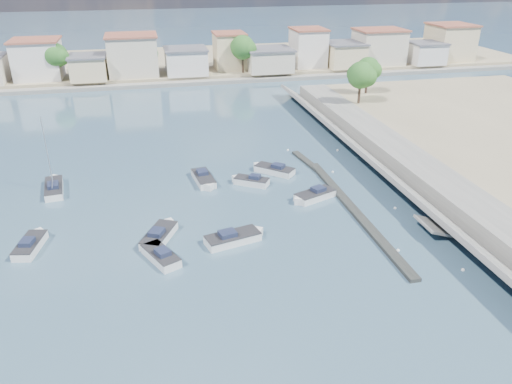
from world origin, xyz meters
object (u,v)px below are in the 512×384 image
motorboat_a (160,255)px  motorboat_h (235,238)px  sailboat (54,187)px  motorboat_d (313,196)px  motorboat_b (160,235)px  motorboat_f (250,181)px  motorboat_e (31,244)px  motorboat_g (204,180)px  motorboat_c (273,170)px

motorboat_a → motorboat_h: (7.13, 1.47, -0.00)m
sailboat → motorboat_d: bearing=-17.1°
motorboat_b → motorboat_f: size_ratio=1.25×
motorboat_e → sailboat: sailboat is taller
motorboat_g → sailboat: size_ratio=0.63×
motorboat_d → motorboat_b: bearing=-164.2°
motorboat_d → sailboat: bearing=162.9°
motorboat_a → motorboat_f: (11.20, 13.93, -0.00)m
motorboat_b → motorboat_d: 17.58m
motorboat_g → motorboat_d: bearing=-32.6°
motorboat_a → motorboat_e: (-11.43, 4.48, -0.00)m
motorboat_c → motorboat_f: bearing=-141.5°
motorboat_d → motorboat_f: 8.10m
motorboat_c → motorboat_g: bearing=-172.8°
motorboat_b → motorboat_c: 19.46m
motorboat_e → motorboat_g: size_ratio=0.89×
motorboat_a → sailboat: bearing=122.8°
motorboat_f → motorboat_h: (-4.07, -12.46, 0.00)m
motorboat_g → motorboat_e: bearing=-147.4°
motorboat_b → motorboat_e: 11.72m
motorboat_h → motorboat_g: bearing=94.6°
motorboat_a → motorboat_c: size_ratio=1.01×
motorboat_h → sailboat: (-18.20, 15.69, 0.04)m
motorboat_d → sailboat: size_ratio=0.58×
motorboat_f → motorboat_g: 5.47m
motorboat_c → motorboat_e: size_ratio=0.96×
motorboat_b → motorboat_g: same height
motorboat_a → motorboat_f: size_ratio=1.15×
motorboat_a → motorboat_d: (17.17, 8.45, -0.00)m
motorboat_d → motorboat_e: size_ratio=1.02×
motorboat_e → motorboat_b: bearing=-4.0°
motorboat_b → motorboat_g: bearing=64.3°
motorboat_a → motorboat_c: same height
motorboat_b → motorboat_a: bearing=-94.0°
motorboat_e → sailboat: 12.68m
motorboat_h → motorboat_c: bearing=63.6°
sailboat → motorboat_g: bearing=-5.2°
motorboat_b → sailboat: 17.62m
motorboat_f → sailboat: bearing=171.8°
motorboat_c → motorboat_g: same height
motorboat_b → motorboat_d: (16.91, 4.79, -0.00)m
motorboat_a → sailboat: size_ratio=0.54×
motorboat_d → motorboat_f: same height
motorboat_c → motorboat_f: same height
motorboat_f → motorboat_d: bearing=-42.5°
motorboat_b → motorboat_c: bearing=42.1°
motorboat_b → motorboat_f: (10.94, 10.26, 0.00)m
motorboat_d → motorboat_h: size_ratio=0.88×
motorboat_f → motorboat_g: bearing=162.1°
motorboat_b → motorboat_e: same height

